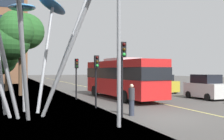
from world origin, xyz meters
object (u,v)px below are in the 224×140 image
at_px(car_parked_mid, 206,87).
at_px(car_side_street, 143,81).
at_px(traffic_light_kerb_far, 96,70).
at_px(car_far_side, 120,80).
at_px(traffic_light_island_mid, 76,70).
at_px(street_lamp, 125,8).
at_px(pedestrian, 132,100).
at_px(traffic_light_kerb_near, 123,63).
at_px(car_parked_far, 162,84).
at_px(red_bus, 122,76).

bearing_deg(car_parked_mid, car_side_street, 87.20).
bearing_deg(traffic_light_kerb_far, car_far_side, 62.62).
height_order(traffic_light_island_mid, street_lamp, street_lamp).
bearing_deg(pedestrian, traffic_light_kerb_near, -150.94).
xyz_separation_m(car_parked_far, pedestrian, (-9.47, -11.72, -0.07)).
relative_size(traffic_light_kerb_far, street_lamp, 0.41).
bearing_deg(car_side_street, car_far_side, 91.08).
bearing_deg(car_parked_mid, pedestrian, -152.69).
relative_size(traffic_light_kerb_far, car_parked_mid, 0.89).
bearing_deg(traffic_light_kerb_far, car_parked_mid, 9.28).
xyz_separation_m(traffic_light_kerb_near, car_parked_far, (10.18, 12.12, -1.91)).
distance_m(car_parked_far, car_far_side, 12.77).
bearing_deg(traffic_light_island_mid, red_bus, -7.40).
distance_m(car_parked_mid, car_side_street, 12.48).
relative_size(traffic_light_island_mid, pedestrian, 1.98).
xyz_separation_m(red_bus, car_far_side, (7.07, 16.51, -0.95)).
relative_size(car_far_side, street_lamp, 0.51).
distance_m(traffic_light_kerb_near, pedestrian, 2.15).
relative_size(car_parked_far, car_far_side, 0.96).
bearing_deg(red_bus, street_lamp, -113.19).
xyz_separation_m(red_bus, traffic_light_kerb_far, (-3.94, -4.76, 0.57)).
height_order(car_parked_far, street_lamp, street_lamp).
height_order(traffic_light_kerb_far, street_lamp, street_lamp).
distance_m(traffic_light_kerb_far, traffic_light_island_mid, 5.27).
bearing_deg(car_side_street, traffic_light_kerb_near, -121.46).
xyz_separation_m(street_lamp, pedestrian, (1.45, 2.34, -4.38)).
height_order(traffic_light_island_mid, car_side_street, traffic_light_island_mid).
height_order(car_parked_mid, car_far_side, car_parked_mid).
xyz_separation_m(traffic_light_kerb_far, pedestrian, (0.97, -3.22, -1.63)).
relative_size(red_bus, car_side_street, 2.56).
height_order(traffic_light_kerb_near, car_parked_mid, traffic_light_kerb_near).
bearing_deg(red_bus, car_far_side, 66.80).
height_order(car_parked_mid, street_lamp, street_lamp).
distance_m(car_parked_mid, pedestrian, 10.77).
distance_m(traffic_light_kerb_far, pedestrian, 3.73).
distance_m(traffic_light_island_mid, pedestrian, 8.70).
bearing_deg(street_lamp, pedestrian, 58.22).
bearing_deg(pedestrian, red_bus, 69.58).
height_order(traffic_light_kerb_near, traffic_light_island_mid, traffic_light_kerb_near).
distance_m(car_side_street, pedestrian, 20.16).
bearing_deg(car_parked_mid, street_lamp, -146.54).
bearing_deg(street_lamp, traffic_light_island_mid, 87.54).
bearing_deg(car_parked_mid, traffic_light_island_mid, 161.41).
xyz_separation_m(traffic_light_kerb_far, car_parked_mid, (10.53, 1.72, -1.51)).
height_order(traffic_light_kerb_near, car_side_street, traffic_light_kerb_near).
relative_size(traffic_light_kerb_far, pedestrian, 1.98).
height_order(traffic_light_island_mid, car_parked_mid, traffic_light_island_mid).
xyz_separation_m(traffic_light_island_mid, street_lamp, (-0.47, -10.83, 2.75)).
height_order(traffic_light_kerb_near, pedestrian, traffic_light_kerb_near).
height_order(red_bus, car_parked_mid, red_bus).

